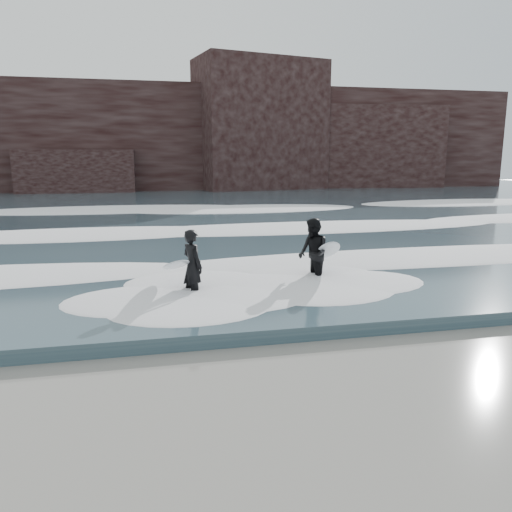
% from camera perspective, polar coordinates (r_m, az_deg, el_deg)
% --- Properties ---
extents(ground, '(120.00, 120.00, 0.00)m').
position_cam_1_polar(ground, '(6.86, 7.46, -19.19)').
color(ground, olive).
rests_on(ground, ground).
extents(sea, '(90.00, 52.00, 0.30)m').
position_cam_1_polar(sea, '(34.76, -8.94, 5.75)').
color(sea, '#334853').
rests_on(sea, ground).
extents(headland, '(70.00, 9.00, 10.00)m').
position_cam_1_polar(headland, '(51.60, -10.33, 12.89)').
color(headland, black).
rests_on(headland, ground).
extents(foam_near, '(60.00, 3.20, 0.20)m').
position_cam_1_polar(foam_near, '(15.01, -4.16, -0.49)').
color(foam_near, white).
rests_on(foam_near, sea).
extents(foam_mid, '(60.00, 4.00, 0.24)m').
position_cam_1_polar(foam_mid, '(21.85, -6.81, 3.25)').
color(foam_mid, white).
rests_on(foam_mid, sea).
extents(foam_far, '(60.00, 4.80, 0.30)m').
position_cam_1_polar(foam_far, '(30.76, -8.49, 5.61)').
color(foam_far, white).
rests_on(foam_far, sea).
extents(surfer_left, '(1.13, 1.99, 1.78)m').
position_cam_1_polar(surfer_left, '(12.02, -7.61, -1.14)').
color(surfer_left, black).
rests_on(surfer_left, ground).
extents(surfer_right, '(1.33, 2.09, 1.87)m').
position_cam_1_polar(surfer_right, '(13.35, 6.71, 0.34)').
color(surfer_right, black).
rests_on(surfer_right, ground).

